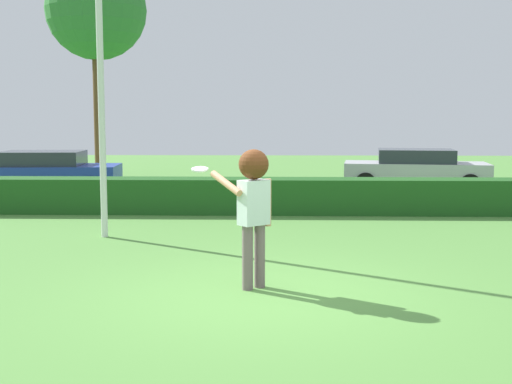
% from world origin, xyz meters
% --- Properties ---
extents(ground_plane, '(60.00, 60.00, 0.00)m').
position_xyz_m(ground_plane, '(0.00, 0.00, 0.00)').
color(ground_plane, '#55903F').
extents(person, '(0.82, 0.53, 1.81)m').
position_xyz_m(person, '(-0.12, 0.34, 1.20)').
color(person, slate).
rests_on(person, ground).
extents(frisbee, '(0.23, 0.23, 0.07)m').
position_xyz_m(frisbee, '(-0.87, 0.87, 1.51)').
color(frisbee, white).
extents(lamppost, '(0.24, 0.24, 6.34)m').
position_xyz_m(lamppost, '(-3.01, 3.97, 3.49)').
color(lamppost, silver).
rests_on(lamppost, ground).
extents(hedge_row, '(28.27, 0.90, 0.80)m').
position_xyz_m(hedge_row, '(0.00, 7.11, 0.40)').
color(hedge_row, '#1F541D').
rests_on(hedge_row, ground).
extents(parked_car_blue, '(4.32, 2.07, 1.25)m').
position_xyz_m(parked_car_blue, '(-6.43, 10.46, 0.69)').
color(parked_car_blue, '#263FA5').
rests_on(parked_car_blue, ground).
extents(parked_car_silver, '(4.39, 2.25, 1.25)m').
position_xyz_m(parked_car_silver, '(4.35, 11.88, 0.69)').
color(parked_car_silver, '#B7B7BC').
rests_on(parked_car_silver, ground).
extents(oak_tree, '(3.60, 3.60, 7.84)m').
position_xyz_m(oak_tree, '(-6.30, 16.10, 5.99)').
color(oak_tree, brown).
rests_on(oak_tree, ground).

